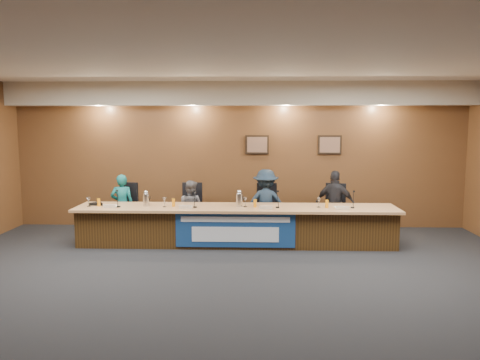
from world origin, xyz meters
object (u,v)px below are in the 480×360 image
object	(u,v)px
carafe_left	(146,200)
speakerphone	(97,204)
office_chair_a	(124,212)
panelist_b	(191,208)
panelist_a	(122,205)
carafe_mid	(239,200)
office_chair_b	(191,212)
banner	(235,230)
panelist_d	(335,204)
office_chair_c	(265,213)
office_chair_d	(334,213)
panelist_c	(266,203)
dais_body	(236,227)

from	to	relation	value
carafe_left	speakerphone	xyz separation A→B (m)	(-0.98, 0.08, -0.09)
office_chair_a	panelist_b	bearing A→B (deg)	13.67
panelist_a	office_chair_a	xyz separation A→B (m)	(0.00, 0.10, -0.16)
carafe_mid	office_chair_b	bearing A→B (deg)	142.65
carafe_left	speakerphone	bearing A→B (deg)	175.16
banner	panelist_d	distance (m)	2.29
panelist_b	office_chair_c	world-z (taller)	panelist_b
panelist_b	carafe_left	distance (m)	1.07
panelist_a	office_chair_d	bearing A→B (deg)	173.95
panelist_c	office_chair_d	distance (m)	1.44
banner	office_chair_d	xyz separation A→B (m)	(2.00, 1.17, 0.10)
panelist_d	office_chair_d	world-z (taller)	panelist_d
office_chair_c	speakerphone	world-z (taller)	speakerphone
speakerphone	panelist_a	bearing A→B (deg)	63.37
banner	carafe_mid	distance (m)	0.63
banner	carafe_mid	size ratio (longest dim) A/B	8.75
panelist_a	carafe_left	distance (m)	1.00
office_chair_b	office_chair_c	bearing A→B (deg)	-1.16
panelist_c	speakerphone	distance (m)	3.35
banner	carafe_left	size ratio (longest dim) A/B	9.19
panelist_c	speakerphone	size ratio (longest dim) A/B	4.35
carafe_left	carafe_mid	size ratio (longest dim) A/B	0.95
carafe_left	carafe_mid	distance (m)	1.79
office_chair_d	banner	bearing A→B (deg)	-133.16
carafe_left	carafe_mid	xyz separation A→B (m)	(1.79, 0.02, 0.01)
panelist_a	speakerphone	size ratio (longest dim) A/B	4.01
dais_body	panelist_c	bearing A→B (deg)	48.75
banner	panelist_d	size ratio (longest dim) A/B	1.60
office_chair_a	banner	bearing A→B (deg)	-8.41
dais_body	office_chair_a	xyz separation A→B (m)	(-2.40, 0.76, 0.13)
panelist_d	office_chair_a	size ratio (longest dim) A/B	2.86
panelist_b	panelist_d	xyz separation A→B (m)	(2.97, 0.00, 0.11)
office_chair_b	office_chair_d	world-z (taller)	same
office_chair_b	dais_body	bearing A→B (deg)	-39.19
dais_body	panelist_b	bearing A→B (deg)	145.82
dais_body	panelist_c	world-z (taller)	panelist_c
panelist_b	carafe_left	bearing A→B (deg)	66.51
speakerphone	office_chair_c	bearing A→B (deg)	12.36
banner	panelist_b	distance (m)	1.46
dais_body	office_chair_c	distance (m)	0.96
office_chair_a	carafe_left	size ratio (longest dim) A/B	2.01
panelist_a	panelist_c	size ratio (longest dim) A/B	0.92
panelist_a	office_chair_b	world-z (taller)	panelist_a
office_chair_b	office_chair_c	world-z (taller)	same
banner	carafe_left	xyz separation A→B (m)	(-1.73, 0.37, 0.49)
dais_body	office_chair_a	bearing A→B (deg)	162.43
office_chair_c	carafe_left	world-z (taller)	carafe_left
office_chair_c	carafe_mid	size ratio (longest dim) A/B	1.91
panelist_b	banner	bearing A→B (deg)	155.64
dais_body	office_chair_b	bearing A→B (deg)	141.98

